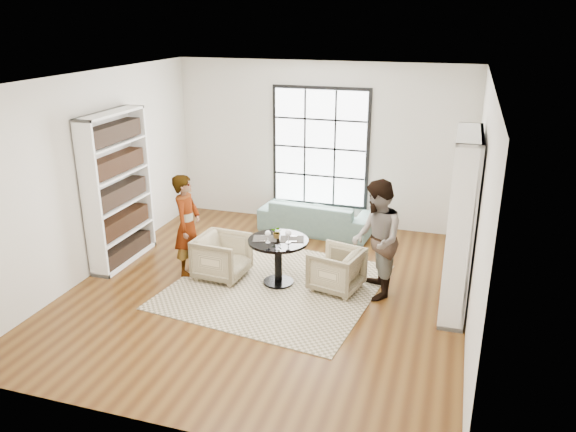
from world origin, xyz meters
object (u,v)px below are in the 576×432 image
(wine_glass_left, at_px, (268,234))
(flower_centerpiece, at_px, (277,232))
(pedestal_table, at_px, (278,252))
(person_right, at_px, (377,240))
(armchair_left, at_px, (222,257))
(person_left, at_px, (187,225))
(sofa, at_px, (316,216))
(armchair_right, at_px, (336,269))
(wine_glass_right, at_px, (288,234))

(wine_glass_left, bearing_deg, flower_centerpiece, 71.09)
(pedestal_table, height_order, person_right, person_right)
(armchair_left, relative_size, wine_glass_left, 3.92)
(pedestal_table, bearing_deg, person_left, -178.42)
(sofa, relative_size, armchair_right, 2.94)
(person_left, bearing_deg, pedestal_table, -93.64)
(wine_glass_left, xyz_separation_m, wine_glass_right, (0.28, 0.08, 0.01))
(pedestal_table, relative_size, person_right, 0.52)
(person_right, bearing_deg, flower_centerpiece, -106.04)
(sofa, height_order, armchair_left, armchair_left)
(sofa, relative_size, wine_glass_left, 10.80)
(armchair_right, height_order, person_left, person_left)
(pedestal_table, distance_m, flower_centerpiece, 0.29)
(armchair_left, bearing_deg, pedestal_table, -83.21)
(armchair_left, bearing_deg, sofa, -16.87)
(armchair_right, relative_size, wine_glass_left, 3.67)
(wine_glass_left, bearing_deg, pedestal_table, 55.96)
(armchair_right, relative_size, person_right, 0.41)
(armchair_right, distance_m, wine_glass_right, 0.87)
(sofa, height_order, flower_centerpiece, flower_centerpiece)
(wine_glass_left, bearing_deg, armchair_left, 171.68)
(sofa, distance_m, wine_glass_right, 2.36)
(person_left, xyz_separation_m, wine_glass_right, (1.60, -0.04, 0.06))
(armchair_right, bearing_deg, wine_glass_left, -63.12)
(armchair_right, bearing_deg, flower_centerpiece, -75.09)
(armchair_right, height_order, wine_glass_left, wine_glass_left)
(armchair_right, bearing_deg, wine_glass_right, -63.97)
(person_left, relative_size, flower_centerpiece, 8.38)
(wine_glass_left, bearing_deg, wine_glass_right, 15.58)
(sofa, bearing_deg, wine_glass_right, 99.49)
(person_right, height_order, wine_glass_right, person_right)
(armchair_left, distance_m, flower_centerpiece, 0.97)
(sofa, xyz_separation_m, armchair_left, (-0.87, -2.25, 0.04))
(pedestal_table, relative_size, wine_glass_right, 4.38)
(sofa, relative_size, wine_glass_right, 10.05)
(pedestal_table, xyz_separation_m, wine_glass_left, (-0.10, -0.15, 0.33))
(sofa, bearing_deg, armchair_right, 116.83)
(pedestal_table, height_order, wine_glass_right, wine_glass_right)
(sofa, height_order, armchair_right, armchair_right)
(sofa, height_order, wine_glass_left, wine_glass_left)
(armchair_left, bearing_deg, person_right, -82.85)
(pedestal_table, height_order, sofa, pedestal_table)
(wine_glass_left, bearing_deg, sofa, 87.71)
(pedestal_table, bearing_deg, person_right, 3.17)
(wine_glass_right, xyz_separation_m, flower_centerpiece, (-0.21, 0.13, -0.05))
(wine_glass_right, bearing_deg, armchair_right, 12.70)
(person_right, distance_m, wine_glass_right, 1.23)
(pedestal_table, distance_m, armchair_left, 0.89)
(person_left, bearing_deg, flower_centerpiece, -91.42)
(wine_glass_left, distance_m, flower_centerpiece, 0.22)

